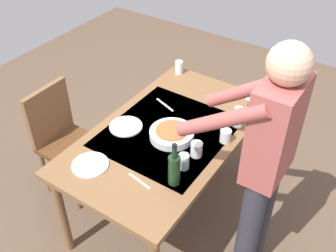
% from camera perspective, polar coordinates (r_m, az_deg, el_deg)
% --- Properties ---
extents(ground_plane, '(6.00, 6.00, 0.00)m').
position_cam_1_polar(ground_plane, '(3.25, 0.00, -11.49)').
color(ground_plane, brown).
extents(dining_table, '(1.57, 0.91, 0.78)m').
position_cam_1_polar(dining_table, '(2.75, 0.00, -2.09)').
color(dining_table, brown).
rests_on(dining_table, ground_plane).
extents(chair_near, '(0.40, 0.40, 0.91)m').
position_cam_1_polar(chair_near, '(3.17, -15.12, -1.21)').
color(chair_near, '#523019').
rests_on(chair_near, ground_plane).
extents(person_server, '(0.42, 0.61, 1.69)m').
position_cam_1_polar(person_server, '(2.29, 13.88, -4.66)').
color(person_server, '#2D2D38').
rests_on(person_server, ground_plane).
extents(wine_bottle, '(0.07, 0.07, 0.30)m').
position_cam_1_polar(wine_bottle, '(2.28, 0.90, -6.23)').
color(wine_bottle, black).
rests_on(wine_bottle, dining_table).
extents(wine_glass_left, '(0.07, 0.07, 0.15)m').
position_cam_1_polar(wine_glass_left, '(2.73, 10.16, 1.73)').
color(wine_glass_left, white).
rests_on(wine_glass_left, dining_table).
extents(wine_glass_right, '(0.07, 0.07, 0.15)m').
position_cam_1_polar(wine_glass_right, '(2.84, 11.70, 3.12)').
color(wine_glass_right, white).
rests_on(wine_glass_right, dining_table).
extents(water_cup_near_left, '(0.07, 0.07, 0.10)m').
position_cam_1_polar(water_cup_near_left, '(2.41, 2.28, -5.14)').
color(water_cup_near_left, silver).
rests_on(water_cup_near_left, dining_table).
extents(water_cup_near_right, '(0.07, 0.07, 0.11)m').
position_cam_1_polar(water_cup_near_right, '(3.31, 1.60, 8.49)').
color(water_cup_near_right, silver).
rests_on(water_cup_near_right, dining_table).
extents(water_cup_far_left, '(0.07, 0.07, 0.09)m').
position_cam_1_polar(water_cup_far_left, '(2.62, 8.32, -1.42)').
color(water_cup_far_left, silver).
rests_on(water_cup_far_left, dining_table).
extents(water_cup_far_right, '(0.08, 0.08, 0.10)m').
position_cam_1_polar(water_cup_far_right, '(2.50, 4.14, -3.37)').
color(water_cup_far_right, silver).
rests_on(water_cup_far_right, dining_table).
extents(serving_bowl_pasta, '(0.30, 0.30, 0.07)m').
position_cam_1_polar(serving_bowl_pasta, '(2.63, 0.56, -1.08)').
color(serving_bowl_pasta, silver).
rests_on(serving_bowl_pasta, dining_table).
extents(dinner_plate_near, '(0.23, 0.23, 0.01)m').
position_cam_1_polar(dinner_plate_near, '(2.50, -11.17, -5.52)').
color(dinner_plate_near, silver).
rests_on(dinner_plate_near, dining_table).
extents(dinner_plate_far, '(0.23, 0.23, 0.01)m').
position_cam_1_polar(dinner_plate_far, '(2.75, -6.11, -0.06)').
color(dinner_plate_far, silver).
rests_on(dinner_plate_far, dining_table).
extents(table_knife, '(0.08, 0.19, 0.00)m').
position_cam_1_polar(table_knife, '(2.95, -0.45, 3.07)').
color(table_knife, silver).
rests_on(table_knife, dining_table).
extents(table_fork, '(0.04, 0.18, 0.00)m').
position_cam_1_polar(table_fork, '(2.36, -4.14, -7.94)').
color(table_fork, silver).
rests_on(table_fork, dining_table).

